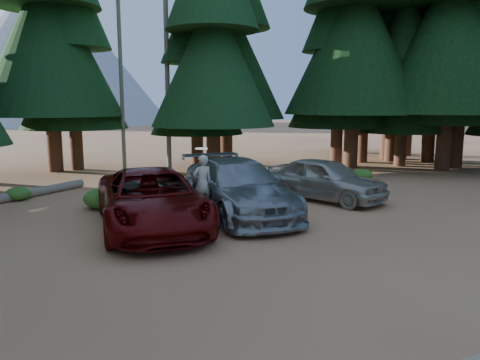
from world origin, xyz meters
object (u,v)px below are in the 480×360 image
at_px(log_left, 35,192).
at_px(log_right, 258,188).
at_px(silver_minivan_center, 237,188).
at_px(frisbee_player, 202,183).
at_px(log_mid, 167,183).
at_px(silver_minivan_right, 325,179).
at_px(red_pickup, 152,199).

xyz_separation_m(log_left, log_right, (8.06, -3.07, 0.01)).
relative_size(silver_minivan_center, log_right, 1.13).
bearing_deg(frisbee_player, silver_minivan_center, -162.03).
distance_m(log_mid, log_right, 4.17).
bearing_deg(silver_minivan_right, red_pickup, 168.92).
bearing_deg(frisbee_player, log_right, -139.93).
xyz_separation_m(frisbee_player, log_left, (-4.31, 6.64, -1.06)).
bearing_deg(log_right, log_left, 132.16).
relative_size(red_pickup, frisbee_player, 3.25).
xyz_separation_m(frisbee_player, log_right, (3.75, 3.57, -1.06)).
height_order(red_pickup, silver_minivan_right, red_pickup).
bearing_deg(log_right, frisbee_player, -163.42).
xyz_separation_m(silver_minivan_right, log_mid, (-4.37, 5.42, -0.64)).
relative_size(log_left, log_right, 0.87).
distance_m(silver_minivan_right, log_right, 2.88).
relative_size(red_pickup, log_mid, 1.71).
height_order(red_pickup, frisbee_player, frisbee_player).
xyz_separation_m(silver_minivan_right, log_left, (-9.61, 5.42, -0.62)).
relative_size(silver_minivan_right, log_right, 0.86).
height_order(red_pickup, log_left, red_pickup).
xyz_separation_m(silver_minivan_center, silver_minivan_right, (3.90, 0.67, -0.10)).
bearing_deg(silver_minivan_right, frisbee_player, 172.73).
height_order(silver_minivan_center, frisbee_player, frisbee_player).
height_order(silver_minivan_right, log_mid, silver_minivan_right).
distance_m(log_left, log_right, 8.62).
bearing_deg(frisbee_player, log_mid, -101.52).
distance_m(silver_minivan_center, log_mid, 6.15).
relative_size(log_left, log_mid, 1.33).
relative_size(silver_minivan_center, log_left, 1.30).
relative_size(silver_minivan_center, frisbee_player, 3.27).
distance_m(silver_minivan_center, log_right, 3.88).
distance_m(silver_minivan_center, silver_minivan_right, 3.96).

